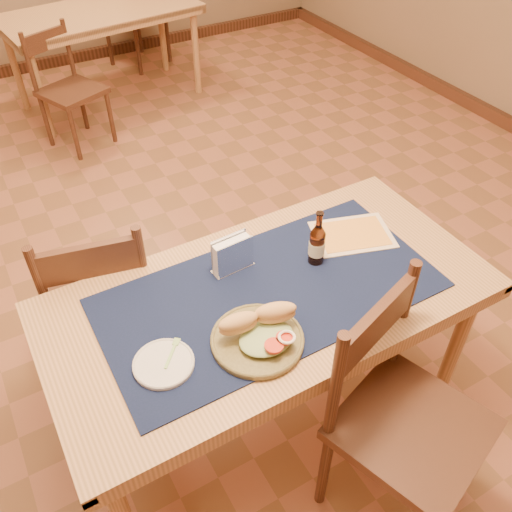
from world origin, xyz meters
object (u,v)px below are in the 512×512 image
back_table (101,21)px  beer_bottle (317,244)px  main_table (270,309)px  chair_main_near (402,417)px  chair_main_far (102,297)px  napkin_holder (232,255)px  sandwich_plate (260,334)px

back_table → beer_bottle: size_ratio=6.90×
back_table → beer_bottle: bearing=-93.2°
main_table → chair_main_near: chair_main_near is taller
chair_main_far → beer_bottle: (0.72, -0.50, 0.36)m
chair_main_far → napkin_holder: 0.67m
main_table → chair_main_far: chair_main_far is taller
chair_main_near → napkin_holder: size_ratio=6.07×
beer_bottle → chair_main_far: bearing=145.4°
back_table → chair_main_near: 3.82m
main_table → back_table: 3.31m
main_table → napkin_holder: bearing=108.1°
chair_main_far → beer_bottle: bearing=-34.6°
main_table → chair_main_far: 0.76m
chair_main_far → beer_bottle: 0.95m
sandwich_plate → beer_bottle: beer_bottle is taller
back_table → beer_bottle: (-0.18, -3.23, 0.17)m
sandwich_plate → chair_main_near: bearing=-45.2°
back_table → chair_main_far: (-0.90, -2.73, -0.18)m
chair_main_near → sandwich_plate: chair_main_near is taller
chair_main_far → sandwich_plate: chair_main_far is taller
sandwich_plate → napkin_holder: (0.09, 0.35, 0.03)m
main_table → chair_main_far: bearing=131.4°
main_table → napkin_holder: 0.24m
chair_main_far → back_table: bearing=71.7°
chair_main_near → main_table: bearing=111.6°
chair_main_near → beer_bottle: bearing=87.5°
back_table → chair_main_near: (-0.21, -3.81, -0.15)m
beer_bottle → napkin_holder: bearing=157.8°
sandwich_plate → main_table: bearing=50.3°
chair_main_far → napkin_holder: bearing=-41.3°
back_table → beer_bottle: beer_bottle is taller
napkin_holder → chair_main_far: bearing=138.7°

